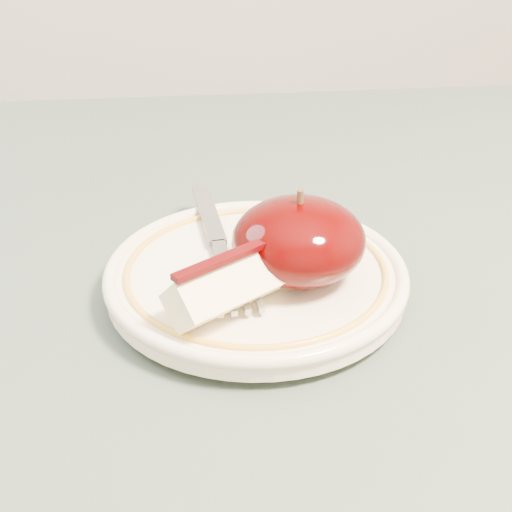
{
  "coord_description": "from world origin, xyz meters",
  "views": [
    {
      "loc": [
        0.03,
        -0.34,
        1.0
      ],
      "look_at": [
        0.07,
        0.03,
        0.78
      ],
      "focal_mm": 50.0,
      "sensor_mm": 36.0,
      "label": 1
    }
  ],
  "objects": [
    {
      "name": "table",
      "position": [
        0.0,
        0.0,
        0.66
      ],
      "size": [
        0.9,
        0.9,
        0.75
      ],
      "color": "brown",
      "rests_on": "ground"
    },
    {
      "name": "plate",
      "position": [
        0.07,
        0.03,
        0.76
      ],
      "size": [
        0.19,
        0.19,
        0.02
      ],
      "color": "#F4E6CD",
      "rests_on": "table"
    },
    {
      "name": "apple_half",
      "position": [
        0.1,
        0.02,
        0.79
      ],
      "size": [
        0.08,
        0.08,
        0.06
      ],
      "color": "#2C0000",
      "rests_on": "plate"
    },
    {
      "name": "apple_wedge",
      "position": [
        0.06,
        -0.01,
        0.79
      ],
      "size": [
        0.09,
        0.07,
        0.04
      ],
      "rotation": [
        0.0,
        0.0,
        0.59
      ],
      "color": "#FFEFBB",
      "rests_on": "plate"
    },
    {
      "name": "fork",
      "position": [
        0.05,
        0.06,
        0.77
      ],
      "size": [
        0.04,
        0.17,
        0.0
      ],
      "rotation": [
        0.0,
        0.0,
        1.67
      ],
      "color": "gray",
      "rests_on": "plate"
    }
  ]
}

